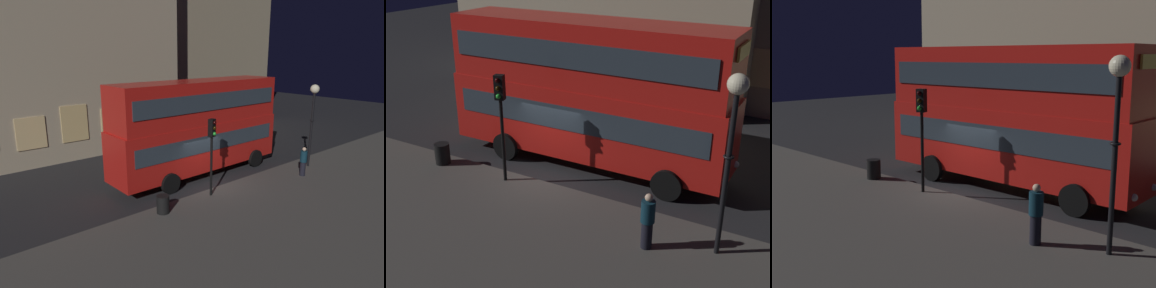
% 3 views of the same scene
% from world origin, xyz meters
% --- Properties ---
extents(ground_plane, '(80.00, 80.00, 0.00)m').
position_xyz_m(ground_plane, '(0.00, 0.00, 0.00)').
color(ground_plane, '#232326').
extents(sidewalk_slab, '(44.00, 9.97, 0.12)m').
position_xyz_m(sidewalk_slab, '(0.00, -5.68, 0.06)').
color(sidewalk_slab, '#4C4944').
rests_on(sidewalk_slab, ground).
extents(double_decker_bus, '(11.02, 2.83, 5.51)m').
position_xyz_m(double_decker_bus, '(0.85, 1.63, 3.07)').
color(double_decker_bus, red).
rests_on(double_decker_bus, ground).
extents(traffic_light_near_kerb, '(0.38, 0.39, 3.86)m').
position_xyz_m(traffic_light_near_kerb, '(-0.86, -1.33, 2.90)').
color(traffic_light_near_kerb, black).
rests_on(traffic_light_near_kerb, sidewalk_slab).
extents(street_lamp, '(0.53, 0.53, 5.07)m').
position_xyz_m(street_lamp, '(6.90, -1.88, 3.96)').
color(street_lamp, black).
rests_on(street_lamp, sidewalk_slab).
extents(pedestrian, '(0.39, 0.39, 1.69)m').
position_xyz_m(pedestrian, '(5.12, -2.62, 0.98)').
color(pedestrian, black).
rests_on(pedestrian, sidewalk_slab).
extents(litter_bin, '(0.57, 0.57, 0.80)m').
position_xyz_m(litter_bin, '(-3.82, -1.39, 0.52)').
color(litter_bin, black).
rests_on(litter_bin, sidewalk_slab).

